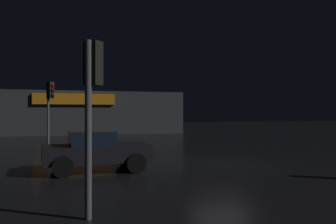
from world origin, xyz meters
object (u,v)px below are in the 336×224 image
at_px(traffic_signal_opposite, 50,101).
at_px(car_near, 95,150).
at_px(traffic_signal_main, 92,90).
at_px(store_building, 73,113).

height_order(traffic_signal_opposite, car_near, traffic_signal_opposite).
height_order(traffic_signal_main, car_near, traffic_signal_main).
distance_m(traffic_signal_opposite, car_near, 7.42).
relative_size(traffic_signal_main, traffic_signal_opposite, 0.95).
height_order(store_building, car_near, store_building).
bearing_deg(car_near, traffic_signal_opposite, 104.04).
bearing_deg(store_building, traffic_signal_opposite, -96.24).
bearing_deg(traffic_signal_opposite, traffic_signal_main, -85.15).
bearing_deg(car_near, traffic_signal_main, -96.37).
bearing_deg(traffic_signal_opposite, car_near, -75.96).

